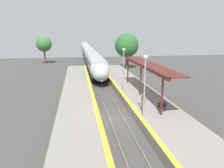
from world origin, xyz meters
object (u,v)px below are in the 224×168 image
at_px(railway_signal, 83,59).
at_px(lamppost_near, 145,83).
at_px(person_waiting, 143,102).
at_px(lamppost_mid, 124,67).
at_px(train, 88,52).
at_px(platform_bench, 163,105).

distance_m(railway_signal, lamppost_near, 34.42).
height_order(person_waiting, lamppost_mid, lamppost_mid).
distance_m(train, person_waiting, 56.10).
xyz_separation_m(lamppost_near, lamppost_mid, (0.00, 9.11, 0.00)).
bearing_deg(lamppost_mid, lamppost_near, -90.00).
distance_m(train, lamppost_mid, 48.49).
relative_size(railway_signal, lamppost_near, 0.70).
bearing_deg(lamppost_mid, person_waiting, -86.90).
xyz_separation_m(train, railway_signal, (-2.21, -23.43, 0.23)).
bearing_deg(lamppost_mid, train, 92.68).
relative_size(platform_bench, railway_signal, 0.42).
relative_size(platform_bench, lamppost_near, 0.29).
relative_size(person_waiting, railway_signal, 0.45).
distance_m(platform_bench, lamppost_near, 4.06).
bearing_deg(train, lamppost_near, -87.75).
bearing_deg(platform_bench, railway_signal, 102.11).
xyz_separation_m(railway_signal, lamppost_near, (4.48, -34.08, 1.73)).
bearing_deg(person_waiting, lamppost_near, -105.61).
distance_m(platform_bench, railway_signal, 33.26).
distance_m(lamppost_near, lamppost_mid, 9.11).
height_order(person_waiting, railway_signal, railway_signal).
height_order(train, platform_bench, train).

